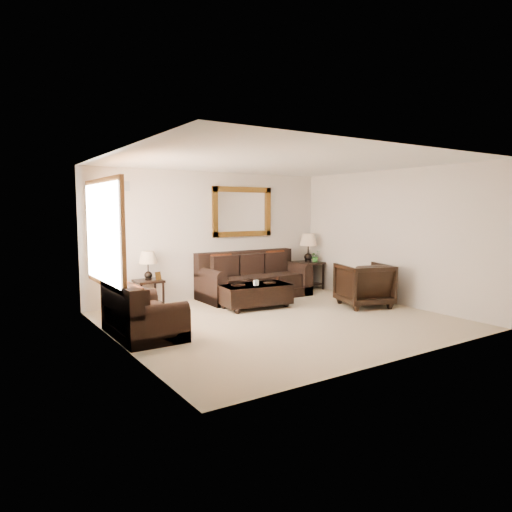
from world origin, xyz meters
TOP-DOWN VIEW (x-y plane):
  - room at (0.00, 0.00)m, footprint 5.51×5.01m
  - window at (-2.70, 0.90)m, footprint 0.07×1.96m
  - mirror at (0.75, 2.47)m, footprint 1.50×0.06m
  - air_vent at (-1.90, 2.48)m, footprint 0.25×0.02m
  - sofa at (0.75, 2.03)m, footprint 2.41×1.04m
  - loveseat at (-2.34, 0.38)m, footprint 0.88×1.48m
  - end_table_left at (-1.54, 2.21)m, footprint 0.50×0.50m
  - end_table_right at (2.40, 2.16)m, footprint 0.60×0.60m
  - coffee_table at (0.19, 1.09)m, footprint 1.43×0.89m
  - armchair at (2.06, 0.04)m, footprint 1.14×1.10m
  - potted_plant at (2.53, 2.05)m, footprint 0.28×0.30m

SIDE VIEW (x-z plane):
  - coffee_table at x=0.19m, z-range 0.00..0.57m
  - loveseat at x=-2.34m, z-range -0.11..0.72m
  - sofa at x=0.75m, z-range -0.14..0.85m
  - armchair at x=2.06m, z-range 0.00..0.94m
  - end_table_left at x=-1.54m, z-range 0.17..1.28m
  - potted_plant at x=2.53m, z-range 0.66..0.87m
  - end_table_right at x=2.40m, z-range 0.20..1.53m
  - room at x=0.00m, z-range 0.00..2.71m
  - window at x=-2.70m, z-range 0.72..2.38m
  - mirror at x=0.75m, z-range 1.30..2.40m
  - air_vent at x=-1.90m, z-range 2.26..2.44m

